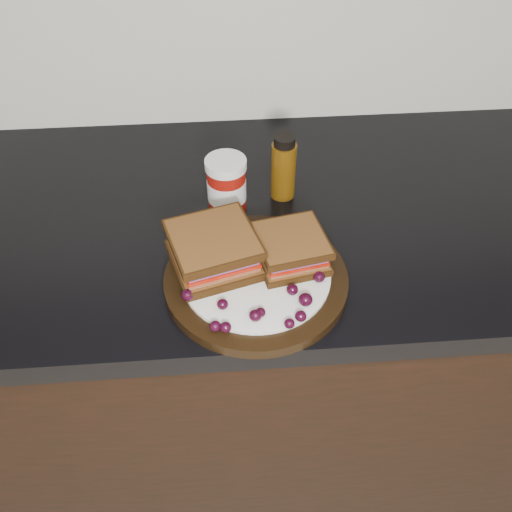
{
  "coord_description": "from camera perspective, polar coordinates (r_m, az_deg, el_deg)",
  "views": [
    {
      "loc": [
        0.02,
        0.94,
        1.55
      ],
      "look_at": [
        0.06,
        1.53,
        0.96
      ],
      "focal_mm": 40.0,
      "sensor_mm": 36.0,
      "label": 1
    }
  ],
  "objects": [
    {
      "name": "grape_9",
      "position": [
        0.83,
        3.66,
        -3.38
      ],
      "size": [
        0.02,
        0.02,
        0.02
      ],
      "primitive_type": "ellipsoid",
      "color": "black",
      "rests_on": "plate"
    },
    {
      "name": "grape_6",
      "position": [
        0.79,
        3.36,
        -6.76
      ],
      "size": [
        0.02,
        0.02,
        0.01
      ],
      "primitive_type": "ellipsoid",
      "color": "black",
      "rests_on": "plate"
    },
    {
      "name": "grape_7",
      "position": [
        0.8,
        4.49,
        -6.02
      ],
      "size": [
        0.02,
        0.02,
        0.02
      ],
      "primitive_type": "ellipsoid",
      "color": "black",
      "rests_on": "plate"
    },
    {
      "name": "grape_16",
      "position": [
        0.87,
        -4.9,
        -0.15
      ],
      "size": [
        0.02,
        0.02,
        0.02
      ],
      "primitive_type": "ellipsoid",
      "color": "black",
      "rests_on": "plate"
    },
    {
      "name": "grape_5",
      "position": [
        0.8,
        0.44,
        -5.66
      ],
      "size": [
        0.02,
        0.02,
        0.01
      ],
      "primitive_type": "ellipsoid",
      "color": "black",
      "rests_on": "plate"
    },
    {
      "name": "grape_2",
      "position": [
        0.79,
        -4.1,
        -7.0
      ],
      "size": [
        0.02,
        0.02,
        0.01
      ],
      "primitive_type": "ellipsoid",
      "color": "black",
      "rests_on": "plate"
    },
    {
      "name": "grape_19",
      "position": [
        0.88,
        -3.15,
        0.55
      ],
      "size": [
        0.02,
        0.02,
        0.02
      ],
      "primitive_type": "ellipsoid",
      "color": "black",
      "rests_on": "plate"
    },
    {
      "name": "grape_14",
      "position": [
        0.9,
        -3.19,
        1.48
      ],
      "size": [
        0.02,
        0.02,
        0.02
      ],
      "primitive_type": "ellipsoid",
      "color": "black",
      "rests_on": "plate"
    },
    {
      "name": "plate",
      "position": [
        0.87,
        -0.0,
        -2.38
      ],
      "size": [
        0.28,
        0.28,
        0.02
      ],
      "primitive_type": "cylinder",
      "color": "black",
      "rests_on": "countertop"
    },
    {
      "name": "grape_11",
      "position": [
        0.86,
        5.32,
        -1.3
      ],
      "size": [
        0.02,
        0.02,
        0.01
      ],
      "primitive_type": "ellipsoid",
      "color": "black",
      "rests_on": "plate"
    },
    {
      "name": "grape_13",
      "position": [
        0.89,
        4.4,
        0.74
      ],
      "size": [
        0.02,
        0.02,
        0.02
      ],
      "primitive_type": "ellipsoid",
      "color": "black",
      "rests_on": "plate"
    },
    {
      "name": "oil_bottle",
      "position": [
        1.0,
        2.77,
        8.9
      ],
      "size": [
        0.05,
        0.05,
        0.12
      ],
      "primitive_type": "cylinder",
      "rotation": [
        0.0,
        0.0,
        0.28
      ],
      "color": "#4D2F07",
      "rests_on": "countertop"
    },
    {
      "name": "grape_4",
      "position": [
        0.79,
        -0.06,
        -5.96
      ],
      "size": [
        0.02,
        0.02,
        0.02
      ],
      "primitive_type": "ellipsoid",
      "color": "black",
      "rests_on": "plate"
    },
    {
      "name": "grape_15",
      "position": [
        0.87,
        -3.12,
        -0.07
      ],
      "size": [
        0.02,
        0.02,
        0.02
      ],
      "primitive_type": "ellipsoid",
      "color": "black",
      "rests_on": "plate"
    },
    {
      "name": "sandwich_left",
      "position": [
        0.86,
        -4.24,
        0.61
      ],
      "size": [
        0.15,
        0.15,
        0.06
      ],
      "primitive_type": null,
      "rotation": [
        0.0,
        0.0,
        0.28
      ],
      "color": "brown",
      "rests_on": "plate"
    },
    {
      "name": "condiment_jar",
      "position": [
        0.98,
        -2.96,
        7.08
      ],
      "size": [
        0.08,
        0.08,
        0.1
      ],
      "primitive_type": "cylinder",
      "rotation": [
        0.0,
        0.0,
        0.1
      ],
      "color": "maroon",
      "rests_on": "countertop"
    },
    {
      "name": "grape_1",
      "position": [
        0.81,
        -3.36,
        -4.84
      ],
      "size": [
        0.02,
        0.02,
        0.02
      ],
      "primitive_type": "ellipsoid",
      "color": "black",
      "rests_on": "plate"
    },
    {
      "name": "grape_10",
      "position": [
        0.85,
        6.33,
        -2.1
      ],
      "size": [
        0.02,
        0.02,
        0.02
      ],
      "primitive_type": "ellipsoid",
      "color": "black",
      "rests_on": "plate"
    },
    {
      "name": "grape_8",
      "position": [
        0.81,
        4.98,
        -4.38
      ],
      "size": [
        0.02,
        0.02,
        0.02
      ],
      "primitive_type": "ellipsoid",
      "color": "black",
      "rests_on": "plate"
    },
    {
      "name": "grape_12",
      "position": [
        0.87,
        5.95,
        -0.53
      ],
      "size": [
        0.02,
        0.02,
        0.02
      ],
      "primitive_type": "ellipsoid",
      "color": "black",
      "rests_on": "plate"
    },
    {
      "name": "grape_3",
      "position": [
        0.78,
        -3.05,
        -7.13
      ],
      "size": [
        0.02,
        0.02,
        0.01
      ],
      "primitive_type": "ellipsoid",
      "color": "black",
      "rests_on": "plate"
    },
    {
      "name": "base_cabinets",
      "position": [
        1.35,
        -3.33,
        -11.04
      ],
      "size": [
        3.96,
        0.58,
        0.86
      ],
      "primitive_type": "cube",
      "color": "black",
      "rests_on": "ground_plane"
    },
    {
      "name": "grape_0",
      "position": [
        0.82,
        -6.85,
        -3.89
      ],
      "size": [
        0.02,
        0.02,
        0.02
      ],
      "primitive_type": "ellipsoid",
      "color": "black",
      "rests_on": "plate"
    },
    {
      "name": "grape_21",
      "position": [
        0.85,
        -4.37,
        -1.63
      ],
      "size": [
        0.02,
        0.02,
        0.02
      ],
      "primitive_type": "ellipsoid",
      "color": "black",
      "rests_on": "plate"
    },
    {
      "name": "grape_20",
      "position": [
        0.86,
        -4.04,
        -1.32
      ],
      "size": [
        0.02,
        0.02,
        0.02
      ],
      "primitive_type": "ellipsoid",
      "color": "black",
      "rests_on": "plate"
    },
    {
      "name": "grape_18",
      "position": [
        0.84,
        -6.58,
        -2.37
      ],
      "size": [
        0.02,
        0.02,
        0.02
      ],
      "primitive_type": "ellipsoid",
      "color": "black",
      "rests_on": "plate"
    },
    {
      "name": "countertop",
      "position": [
        1.01,
        -4.38,
        3.4
      ],
      "size": [
        3.98,
        0.6,
        0.04
      ],
      "primitive_type": "cube",
      "color": "black",
      "rests_on": "base_cabinets"
    },
    {
      "name": "sandwich_right",
      "position": [
        0.86,
        3.52,
        0.75
      ],
      "size": [
        0.12,
        0.12,
        0.05
      ],
      "primitive_type": null,
      "rotation": [
        0.0,
        0.0,
        0.19
      ],
      "color": "brown",
      "rests_on": "plate"
    },
    {
      "name": "grape_17",
      "position": [
        0.85,
        -5.44,
        -1.73
      ],
      "size": [
        0.02,
        0.02,
        0.02
      ],
      "primitive_type": "ellipsoid",
      "color": "black",
      "rests_on": "plate"
    }
  ]
}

